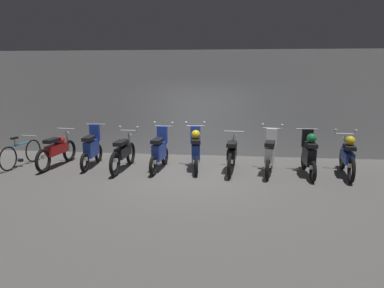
# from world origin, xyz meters

# --- Properties ---
(ground_plane) EXTENTS (80.00, 80.00, 0.00)m
(ground_plane) POSITION_xyz_m (0.00, 0.00, 0.00)
(ground_plane) COLOR #565451
(back_wall) EXTENTS (16.00, 0.30, 3.34)m
(back_wall) POSITION_xyz_m (0.00, 2.55, 1.67)
(back_wall) COLOR #9EA0A3
(back_wall) RESTS_ON ground
(motorbike_slot_0) EXTENTS (0.56, 1.95, 1.03)m
(motorbike_slot_0) POSITION_xyz_m (-3.97, 0.57, 0.49)
(motorbike_slot_0) COLOR black
(motorbike_slot_0) RESTS_ON ground
(motorbike_slot_1) EXTENTS (0.56, 1.68, 1.18)m
(motorbike_slot_1) POSITION_xyz_m (-2.98, 0.68, 0.52)
(motorbike_slot_1) COLOR black
(motorbike_slot_1) RESTS_ON ground
(motorbike_slot_2) EXTENTS (0.59, 1.95, 1.15)m
(motorbike_slot_2) POSITION_xyz_m (-1.99, 0.43, 0.49)
(motorbike_slot_2) COLOR black
(motorbike_slot_2) RESTS_ON ground
(motorbike_slot_3) EXTENTS (0.59, 1.68, 1.29)m
(motorbike_slot_3) POSITION_xyz_m (-0.99, 0.53, 0.53)
(motorbike_slot_3) COLOR black
(motorbike_slot_3) RESTS_ON ground
(motorbike_slot_4) EXTENTS (0.59, 1.68, 1.29)m
(motorbike_slot_4) POSITION_xyz_m (-0.00, 0.64, 0.57)
(motorbike_slot_4) COLOR black
(motorbike_slot_4) RESTS_ON ground
(motorbike_slot_5) EXTENTS (0.56, 1.95, 1.03)m
(motorbike_slot_5) POSITION_xyz_m (1.00, 0.60, 0.49)
(motorbike_slot_5) COLOR black
(motorbike_slot_5) RESTS_ON ground
(motorbike_slot_6) EXTENTS (0.58, 1.67, 1.29)m
(motorbike_slot_6) POSITION_xyz_m (2.00, 0.46, 0.53)
(motorbike_slot_6) COLOR black
(motorbike_slot_6) RESTS_ON ground
(motorbike_slot_7) EXTENTS (0.56, 1.68, 1.18)m
(motorbike_slot_7) POSITION_xyz_m (2.98, 0.41, 0.57)
(motorbike_slot_7) COLOR black
(motorbike_slot_7) RESTS_ON ground
(motorbike_slot_8) EXTENTS (0.59, 1.94, 1.15)m
(motorbike_slot_8) POSITION_xyz_m (3.98, 0.51, 0.53)
(motorbike_slot_8) COLOR black
(motorbike_slot_8) RESTS_ON ground
(bicycle) EXTENTS (0.50, 1.72, 0.89)m
(bicycle) POSITION_xyz_m (-5.02, 0.47, 0.36)
(bicycle) COLOR black
(bicycle) RESTS_ON ground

